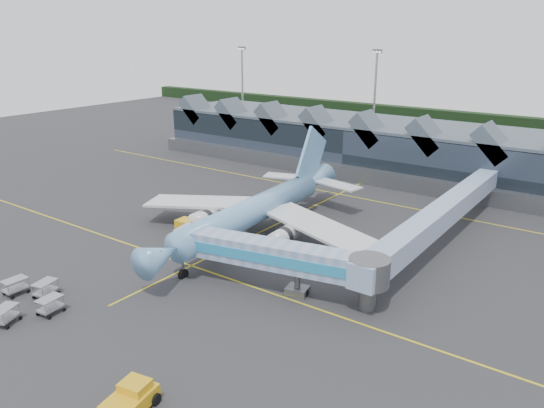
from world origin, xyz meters
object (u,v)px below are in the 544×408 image
Objects in this scene: jet_bridge at (289,259)px; fuel_truck at (203,219)px; main_airliner at (257,209)px; pushback_tug at (130,399)px.

jet_bridge is 21.79m from fuel_truck.
fuel_truck is (-7.40, -2.97, -2.21)m from main_airliner.
main_airliner reaches higher than fuel_truck.
fuel_truck reaches higher than pushback_tug.
jet_bridge is at bearing 81.88° from pushback_tug.
fuel_truck is at bearing 114.17° from pushback_tug.
main_airliner is 8.37× the size of pushback_tug.
main_airliner is 16.88m from jet_bridge.
main_airliner is 1.73× the size of jet_bridge.
jet_bridge is at bearing -24.72° from fuel_truck.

